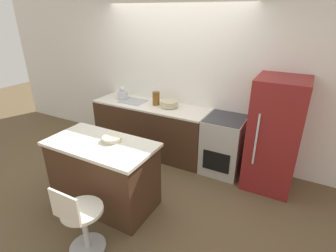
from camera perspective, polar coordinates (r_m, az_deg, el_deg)
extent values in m
plane|color=brown|center=(4.52, -2.47, -8.03)|extent=(14.00, 14.00, 0.00)
cube|color=white|center=(4.57, 1.68, 10.10)|extent=(8.00, 0.06, 2.60)
cube|color=#422819|center=(4.71, -3.72, -0.66)|extent=(2.07, 0.63, 0.87)
cube|color=silver|center=(4.54, -3.87, 4.50)|extent=(2.07, 0.63, 0.03)
cube|color=#9EA3A8|center=(4.73, -7.61, 5.38)|extent=(0.44, 0.35, 0.01)
cube|color=#422819|center=(3.55, -13.76, -10.29)|extent=(1.32, 0.68, 0.86)
cube|color=silver|center=(3.33, -14.51, -3.85)|extent=(1.37, 0.72, 0.04)
cube|color=#B7B2A8|center=(4.21, 11.94, -4.04)|extent=(0.59, 0.63, 0.90)
cube|color=black|center=(4.01, 10.39, -7.67)|extent=(0.41, 0.01, 0.31)
cube|color=#333338|center=(4.03, 12.48, 1.68)|extent=(0.56, 0.60, 0.01)
cube|color=maroon|center=(3.93, 22.16, -1.78)|extent=(0.66, 0.70, 1.60)
cube|color=silver|center=(3.60, 18.63, -2.84)|extent=(0.02, 0.02, 0.72)
cylinder|color=#B7B7BC|center=(3.28, -17.02, -23.83)|extent=(0.39, 0.39, 0.02)
cylinder|color=#B7B7BC|center=(3.11, -17.57, -20.84)|extent=(0.06, 0.06, 0.50)
cylinder|color=silver|center=(2.93, -18.24, -17.05)|extent=(0.43, 0.43, 0.04)
cube|color=silver|center=(2.73, -21.55, -16.17)|extent=(0.37, 0.02, 0.32)
cylinder|color=silver|center=(4.89, -9.82, 6.74)|extent=(0.19, 0.19, 0.14)
sphere|color=silver|center=(4.87, -9.90, 7.89)|extent=(0.11, 0.11, 0.11)
cylinder|color=#C1B28E|center=(4.39, 0.30, 4.87)|extent=(0.30, 0.30, 0.10)
cylinder|color=brown|center=(4.50, -2.62, 5.96)|extent=(0.12, 0.12, 0.20)
cylinder|color=brown|center=(4.46, -2.64, 7.27)|extent=(0.13, 0.13, 0.02)
cylinder|color=beige|center=(3.32, -12.21, -2.73)|extent=(0.24, 0.24, 0.05)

